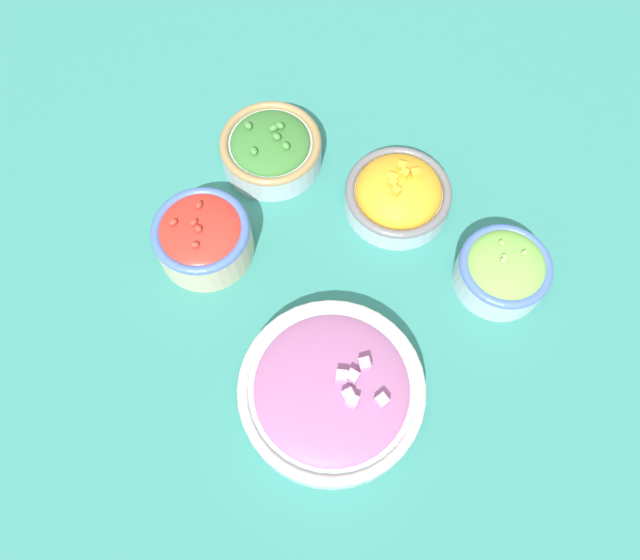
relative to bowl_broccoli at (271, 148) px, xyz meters
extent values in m
plane|color=#337F75|center=(-0.13, 0.16, -0.03)|extent=(3.00, 3.00, 0.00)
cylinder|color=#B2C1CC|center=(0.00, 0.00, -0.01)|extent=(0.13, 0.13, 0.04)
torus|color=#997A4C|center=(0.00, 0.00, 0.01)|extent=(0.13, 0.13, 0.01)
ellipsoid|color=#387533|center=(0.00, 0.00, 0.01)|extent=(0.11, 0.11, 0.03)
ellipsoid|color=#47893D|center=(-0.01, 0.00, 0.03)|extent=(0.01, 0.01, 0.01)
ellipsoid|color=#47893D|center=(0.01, 0.03, 0.03)|extent=(0.02, 0.01, 0.01)
ellipsoid|color=#47893D|center=(-0.03, 0.01, 0.03)|extent=(0.02, 0.01, 0.01)
ellipsoid|color=#47893D|center=(0.03, 0.00, 0.03)|extent=(0.02, 0.01, 0.01)
ellipsoid|color=#47893D|center=(-0.01, -0.02, 0.03)|extent=(0.01, 0.01, 0.01)
ellipsoid|color=#47893D|center=(0.00, -0.01, 0.03)|extent=(0.01, 0.02, 0.01)
cylinder|color=#B2C1CC|center=(-0.33, 0.06, -0.01)|extent=(0.11, 0.11, 0.04)
torus|color=#4766B7|center=(-0.33, 0.06, 0.01)|extent=(0.11, 0.11, 0.01)
ellipsoid|color=#7ABC4C|center=(-0.33, 0.06, 0.01)|extent=(0.10, 0.10, 0.04)
ellipsoid|color=#99D166|center=(-0.33, 0.07, 0.04)|extent=(0.01, 0.01, 0.01)
ellipsoid|color=#99D166|center=(-0.32, 0.05, 0.03)|extent=(0.01, 0.01, 0.01)
ellipsoid|color=#99D166|center=(-0.33, 0.07, 0.04)|extent=(0.01, 0.01, 0.01)
ellipsoid|color=#99D166|center=(-0.35, 0.05, 0.03)|extent=(0.01, 0.01, 0.01)
cylinder|color=beige|center=(0.02, 0.16, 0.00)|extent=(0.12, 0.12, 0.05)
torus|color=#4766B7|center=(0.02, 0.16, 0.02)|extent=(0.12, 0.12, 0.01)
ellipsoid|color=red|center=(0.02, 0.16, 0.02)|extent=(0.10, 0.10, 0.02)
ellipsoid|color=red|center=(0.02, 0.16, 0.04)|extent=(0.01, 0.01, 0.01)
ellipsoid|color=red|center=(0.03, 0.15, 0.04)|extent=(0.01, 0.01, 0.01)
ellipsoid|color=red|center=(0.03, 0.13, 0.04)|extent=(0.01, 0.01, 0.01)
ellipsoid|color=red|center=(0.02, 0.18, 0.04)|extent=(0.01, 0.01, 0.01)
ellipsoid|color=red|center=(0.05, 0.16, 0.04)|extent=(0.01, 0.01, 0.01)
cylinder|color=#B2C1CC|center=(-0.19, 0.28, -0.01)|extent=(0.21, 0.21, 0.03)
torus|color=silver|center=(-0.19, 0.28, 0.00)|extent=(0.21, 0.21, 0.01)
ellipsoid|color=#9E5B8E|center=(-0.19, 0.28, 0.00)|extent=(0.17, 0.17, 0.02)
cube|color=#C699C1|center=(-0.22, 0.24, 0.02)|extent=(0.02, 0.02, 0.01)
cube|color=#C699C1|center=(-0.22, 0.29, 0.02)|extent=(0.01, 0.01, 0.01)
cube|color=#C699C1|center=(-0.21, 0.28, 0.02)|extent=(0.02, 0.02, 0.01)
cube|color=#C699C1|center=(-0.20, 0.26, 0.02)|extent=(0.02, 0.02, 0.01)
cube|color=#C699C1|center=(-0.25, 0.27, 0.02)|extent=(0.02, 0.02, 0.01)
cube|color=#C699C1|center=(-0.21, 0.26, 0.02)|extent=(0.01, 0.01, 0.01)
cylinder|color=#B2C1CC|center=(-0.18, 0.01, -0.01)|extent=(0.14, 0.14, 0.03)
torus|color=slate|center=(-0.18, 0.01, 0.00)|extent=(0.14, 0.14, 0.01)
ellipsoid|color=orange|center=(-0.18, 0.01, 0.00)|extent=(0.11, 0.11, 0.06)
cube|color=#F4A828|center=(-0.17, 0.01, 0.04)|extent=(0.01, 0.01, 0.01)
cube|color=#F4A828|center=(-0.18, 0.00, 0.04)|extent=(0.01, 0.01, 0.01)
cube|color=#F4A828|center=(-0.18, -0.01, 0.04)|extent=(0.01, 0.01, 0.01)
cube|color=#F4A828|center=(-0.18, 0.03, 0.04)|extent=(0.01, 0.01, 0.01)
cube|color=#F4A828|center=(-0.17, 0.02, 0.04)|extent=(0.01, 0.01, 0.01)
cube|color=#F4A828|center=(-0.19, -0.01, 0.04)|extent=(0.01, 0.01, 0.01)
camera|label=1|loc=(-0.24, 0.44, 0.69)|focal=35.00mm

